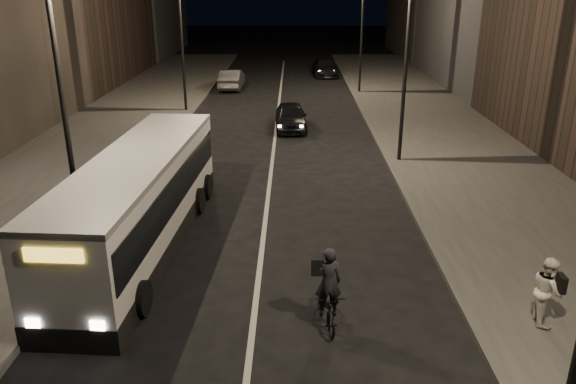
{
  "coord_description": "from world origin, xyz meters",
  "views": [
    {
      "loc": [
        0.92,
        -11.67,
        7.59
      ],
      "look_at": [
        0.78,
        4.36,
        1.5
      ],
      "focal_mm": 35.0,
      "sensor_mm": 36.0,
      "label": 1
    }
  ],
  "objects_px": {
    "streetlight_right_far": "(359,15)",
    "car_near": "(291,116)",
    "cyclist_on_bicycle": "(327,299)",
    "streetlight_left_far": "(185,21)",
    "city_bus": "(140,198)",
    "streetlight_right_mid": "(401,38)",
    "car_mid": "(232,79)",
    "streetlight_left_near": "(67,65)",
    "car_far": "(325,67)",
    "pedestrian_woman": "(547,290)"
  },
  "relations": [
    {
      "from": "pedestrian_woman",
      "to": "streetlight_right_mid",
      "type": "bearing_deg",
      "value": 12.04
    },
    {
      "from": "cyclist_on_bicycle",
      "to": "streetlight_right_mid",
      "type": "bearing_deg",
      "value": 65.52
    },
    {
      "from": "car_near",
      "to": "city_bus",
      "type": "bearing_deg",
      "value": -109.67
    },
    {
      "from": "city_bus",
      "to": "cyclist_on_bicycle",
      "type": "height_order",
      "value": "city_bus"
    },
    {
      "from": "streetlight_left_far",
      "to": "car_mid",
      "type": "relative_size",
      "value": 1.88
    },
    {
      "from": "city_bus",
      "to": "car_far",
      "type": "xyz_separation_m",
      "value": [
        7.2,
        32.33,
        -0.87
      ]
    },
    {
      "from": "streetlight_left_near",
      "to": "car_far",
      "type": "height_order",
      "value": "streetlight_left_near"
    },
    {
      "from": "streetlight_right_mid",
      "to": "streetlight_right_far",
      "type": "height_order",
      "value": "same"
    },
    {
      "from": "streetlight_right_mid",
      "to": "car_mid",
      "type": "height_order",
      "value": "streetlight_right_mid"
    },
    {
      "from": "streetlight_left_far",
      "to": "cyclist_on_bicycle",
      "type": "xyz_separation_m",
      "value": [
        7.06,
        -22.43,
        -4.68
      ]
    },
    {
      "from": "streetlight_left_far",
      "to": "pedestrian_woman",
      "type": "height_order",
      "value": "streetlight_left_far"
    },
    {
      "from": "car_near",
      "to": "streetlight_left_near",
      "type": "bearing_deg",
      "value": -116.24
    },
    {
      "from": "cyclist_on_bicycle",
      "to": "streetlight_left_far",
      "type": "bearing_deg",
      "value": 99.17
    },
    {
      "from": "cyclist_on_bicycle",
      "to": "car_far",
      "type": "xyz_separation_m",
      "value": [
        1.88,
        36.46,
        0.01
      ]
    },
    {
      "from": "pedestrian_woman",
      "to": "car_mid",
      "type": "distance_m",
      "value": 32.0
    },
    {
      "from": "streetlight_right_mid",
      "to": "streetlight_right_far",
      "type": "xyz_separation_m",
      "value": [
        0.0,
        16.0,
        0.0
      ]
    },
    {
      "from": "car_mid",
      "to": "streetlight_left_far",
      "type": "bearing_deg",
      "value": 78.77
    },
    {
      "from": "streetlight_right_far",
      "to": "car_mid",
      "type": "height_order",
      "value": "streetlight_right_far"
    },
    {
      "from": "cyclist_on_bicycle",
      "to": "car_near",
      "type": "relative_size",
      "value": 0.5
    },
    {
      "from": "streetlight_left_far",
      "to": "car_near",
      "type": "height_order",
      "value": "streetlight_left_far"
    },
    {
      "from": "car_near",
      "to": "cyclist_on_bicycle",
      "type": "bearing_deg",
      "value": -89.63
    },
    {
      "from": "streetlight_right_far",
      "to": "car_near",
      "type": "bearing_deg",
      "value": -114.27
    },
    {
      "from": "streetlight_right_far",
      "to": "car_near",
      "type": "relative_size",
      "value": 2.0
    },
    {
      "from": "cyclist_on_bicycle",
      "to": "streetlight_left_near",
      "type": "bearing_deg",
      "value": 139.6
    },
    {
      "from": "city_bus",
      "to": "pedestrian_woman",
      "type": "distance_m",
      "value": 11.15
    },
    {
      "from": "cyclist_on_bicycle",
      "to": "car_far",
      "type": "bearing_deg",
      "value": 78.76
    },
    {
      "from": "pedestrian_woman",
      "to": "car_mid",
      "type": "xyz_separation_m",
      "value": [
        -10.31,
        30.29,
        -0.27
      ]
    },
    {
      "from": "cyclist_on_bicycle",
      "to": "car_near",
      "type": "xyz_separation_m",
      "value": [
        -0.92,
        18.37,
        0.01
      ]
    },
    {
      "from": "streetlight_left_near",
      "to": "streetlight_right_far",
      "type": "bearing_deg",
      "value": 66.04
    },
    {
      "from": "streetlight_right_mid",
      "to": "streetlight_right_far",
      "type": "relative_size",
      "value": 1.0
    },
    {
      "from": "cyclist_on_bicycle",
      "to": "car_mid",
      "type": "bearing_deg",
      "value": 91.7
    },
    {
      "from": "streetlight_right_far",
      "to": "pedestrian_woman",
      "type": "relative_size",
      "value": 4.96
    },
    {
      "from": "streetlight_left_far",
      "to": "car_far",
      "type": "distance_m",
      "value": 17.28
    },
    {
      "from": "streetlight_right_mid",
      "to": "city_bus",
      "type": "relative_size",
      "value": 0.76
    },
    {
      "from": "cyclist_on_bicycle",
      "to": "pedestrian_woman",
      "type": "distance_m",
      "value": 5.0
    },
    {
      "from": "streetlight_right_far",
      "to": "streetlight_left_far",
      "type": "distance_m",
      "value": 12.24
    },
    {
      "from": "streetlight_left_far",
      "to": "city_bus",
      "type": "height_order",
      "value": "streetlight_left_far"
    },
    {
      "from": "city_bus",
      "to": "car_mid",
      "type": "distance_m",
      "value": 26.1
    },
    {
      "from": "streetlight_right_mid",
      "to": "streetlight_right_far",
      "type": "bearing_deg",
      "value": 90.0
    },
    {
      "from": "streetlight_right_far",
      "to": "car_mid",
      "type": "xyz_separation_m",
      "value": [
        -8.93,
        1.78,
        -4.65
      ]
    },
    {
      "from": "streetlight_left_near",
      "to": "car_near",
      "type": "bearing_deg",
      "value": 66.27
    },
    {
      "from": "streetlight_right_mid",
      "to": "car_far",
      "type": "height_order",
      "value": "streetlight_right_mid"
    },
    {
      "from": "streetlight_right_mid",
      "to": "cyclist_on_bicycle",
      "type": "xyz_separation_m",
      "value": [
        -3.61,
        -12.43,
        -4.68
      ]
    },
    {
      "from": "streetlight_left_near",
      "to": "pedestrian_woman",
      "type": "distance_m",
      "value": 13.59
    },
    {
      "from": "streetlight_right_mid",
      "to": "car_near",
      "type": "bearing_deg",
      "value": 127.31
    },
    {
      "from": "car_far",
      "to": "car_mid",
      "type": "bearing_deg",
      "value": -142.44
    },
    {
      "from": "cyclist_on_bicycle",
      "to": "pedestrian_woman",
      "type": "xyz_separation_m",
      "value": [
        4.99,
        -0.09,
        0.3
      ]
    },
    {
      "from": "streetlight_right_far",
      "to": "pedestrian_woman",
      "type": "xyz_separation_m",
      "value": [
        1.38,
        -28.51,
        -4.38
      ]
    },
    {
      "from": "streetlight_right_far",
      "to": "streetlight_left_near",
      "type": "height_order",
      "value": "same"
    },
    {
      "from": "cyclist_on_bicycle",
      "to": "car_near",
      "type": "height_order",
      "value": "cyclist_on_bicycle"
    }
  ]
}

